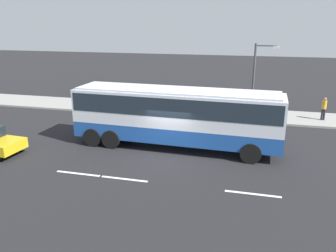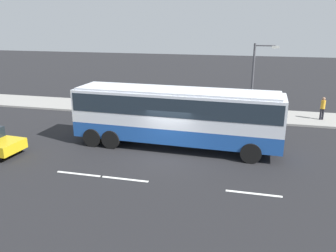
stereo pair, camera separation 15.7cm
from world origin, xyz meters
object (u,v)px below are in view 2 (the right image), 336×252
Objects in this scene: street_lamp at (256,76)px; pedestrian_near_curb at (323,107)px; pedestrian_at_crossing at (241,100)px; coach_bus at (176,112)px.

pedestrian_near_curb is at bearing 11.17° from street_lamp.
pedestrian_near_curb is 0.94× the size of pedestrian_at_crossing.
coach_bus is 8.27m from street_lamp.
coach_bus is 2.18× the size of street_lamp.
street_lamp is at bearing -89.14° from pedestrian_near_curb.
coach_bus is 12.27m from pedestrian_near_curb.
pedestrian_at_crossing is 2.83m from street_lamp.
coach_bus is at bearing -60.25° from pedestrian_near_curb.
coach_bus is at bearing 46.87° from pedestrian_at_crossing.
street_lamp reaches higher than pedestrian_at_crossing.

